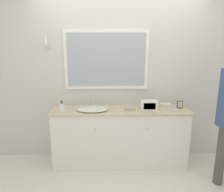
% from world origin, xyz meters
% --- Properties ---
extents(ground_plane, '(14.00, 14.00, 0.00)m').
position_xyz_m(ground_plane, '(0.00, 0.00, 0.00)').
color(ground_plane, silver).
extents(wall_back, '(8.00, 0.18, 2.55)m').
position_xyz_m(wall_back, '(-0.01, 0.57, 1.29)').
color(wall_back, silver).
rests_on(wall_back, ground_plane).
extents(vanity_counter, '(2.01, 0.52, 0.86)m').
position_xyz_m(vanity_counter, '(0.00, 0.29, 0.43)').
color(vanity_counter, white).
rests_on(vanity_counter, ground_plane).
extents(sink_basin, '(0.47, 0.41, 0.19)m').
position_xyz_m(sink_basin, '(-0.41, 0.27, 0.88)').
color(sink_basin, silver).
rests_on(sink_basin, vanity_counter).
extents(soap_bottle, '(0.05, 0.05, 0.17)m').
position_xyz_m(soap_bottle, '(-0.81, 0.13, 0.93)').
color(soap_bottle, white).
rests_on(soap_bottle, vanity_counter).
extents(appliance_box, '(0.24, 0.13, 0.14)m').
position_xyz_m(appliance_box, '(0.41, 0.26, 0.93)').
color(appliance_box, white).
rests_on(appliance_box, vanity_counter).
extents(picture_frame, '(0.09, 0.01, 0.12)m').
position_xyz_m(picture_frame, '(0.89, 0.32, 0.92)').
color(picture_frame, brown).
rests_on(picture_frame, vanity_counter).
extents(hand_towel_near_sink, '(0.16, 0.12, 0.05)m').
position_xyz_m(hand_towel_near_sink, '(0.70, 0.41, 0.88)').
color(hand_towel_near_sink, silver).
rests_on(hand_towel_near_sink, vanity_counter).
extents(hand_towel_far_corner, '(0.14, 0.12, 0.05)m').
position_xyz_m(hand_towel_far_corner, '(0.14, 0.25, 0.88)').
color(hand_towel_far_corner, '#B7A899').
rests_on(hand_towel_far_corner, vanity_counter).
extents(metal_tray, '(0.15, 0.12, 0.01)m').
position_xyz_m(metal_tray, '(0.77, 0.22, 0.86)').
color(metal_tray, silver).
rests_on(metal_tray, vanity_counter).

